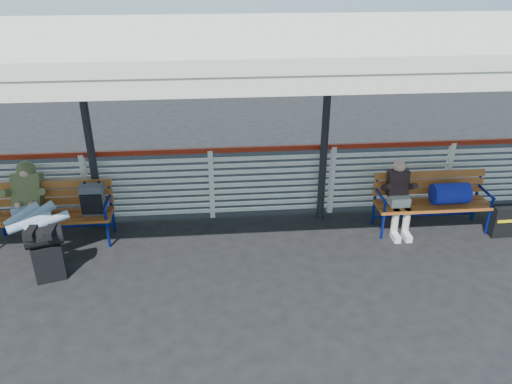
{
  "coord_description": "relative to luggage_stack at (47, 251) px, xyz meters",
  "views": [
    {
      "loc": [
        0.07,
        -5.52,
        4.07
      ],
      "look_at": [
        0.65,
        1.0,
        0.87
      ],
      "focal_mm": 35.0,
      "sensor_mm": 36.0,
      "label": 1
    }
  ],
  "objects": [
    {
      "name": "companion_person",
      "position": [
        5.13,
        0.86,
        0.17
      ],
      "size": [
        0.32,
        0.66,
        1.15
      ],
      "color": "beige",
      "rests_on": "ground"
    },
    {
      "name": "fence",
      "position": [
        2.22,
        1.55,
        0.23
      ],
      "size": [
        12.08,
        0.08,
        1.24
      ],
      "color": "silver",
      "rests_on": "ground"
    },
    {
      "name": "canopy",
      "position": [
        2.22,
        0.52,
        2.61
      ],
      "size": [
        12.6,
        3.6,
        3.16
      ],
      "color": "silver",
      "rests_on": "ground"
    },
    {
      "name": "luggage_stack",
      "position": [
        0.0,
        0.0,
        0.0
      ],
      "size": [
        0.53,
        0.39,
        0.79
      ],
      "rotation": [
        0.0,
        0.0,
        0.3
      ],
      "color": "black",
      "rests_on": "ground"
    },
    {
      "name": "traveler_man",
      "position": [
        -0.35,
        0.69,
        0.26
      ],
      "size": [
        0.94,
        1.64,
        0.77
      ],
      "color": "#8FA2C0",
      "rests_on": "ground"
    },
    {
      "name": "suitcase_side",
      "position": [
        6.73,
        0.56,
        -0.18
      ],
      "size": [
        0.37,
        0.23,
        0.5
      ],
      "rotation": [
        0.0,
        0.0,
        0.02
      ],
      "color": "black",
      "rests_on": "ground"
    },
    {
      "name": "bench_left",
      "position": [
        0.01,
        1.03,
        0.17
      ],
      "size": [
        1.8,
        0.56,
        0.94
      ],
      "color": "#A56620",
      "rests_on": "ground"
    },
    {
      "name": "bench_right",
      "position": [
        5.8,
        0.87,
        0.16
      ],
      "size": [
        1.8,
        0.56,
        0.92
      ],
      "color": "#A56620",
      "rests_on": "ground"
    },
    {
      "name": "ground",
      "position": [
        2.22,
        -0.35,
        -0.43
      ],
      "size": [
        60.0,
        60.0,
        0.0
      ],
      "primitive_type": "plane",
      "color": "black",
      "rests_on": "ground"
    }
  ]
}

